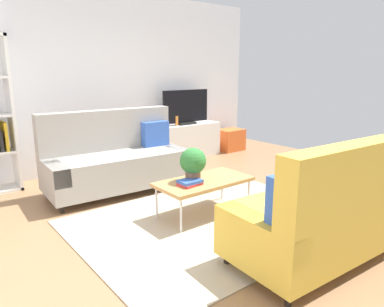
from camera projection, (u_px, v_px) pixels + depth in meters
The scene contains 15 objects.
ground_plane at pixel (209, 217), 4.09m from camera, with size 7.68×7.68×0.00m, color #936B47.
wall_far at pixel (99, 82), 5.90m from camera, with size 6.40×0.12×2.90m, color silver.
area_rug at pixel (212, 220), 3.98m from camera, with size 2.90×2.20×0.01m, color tan.
couch_beige at pixel (117, 159), 4.92m from camera, with size 1.94×0.94×1.10m.
couch_green at pixel (332, 209), 3.14m from camera, with size 1.95×0.96×1.10m.
coffee_table at pixel (204, 182), 4.07m from camera, with size 1.10×0.56×0.42m.
tv_console at pixel (185, 141), 6.82m from camera, with size 1.40×0.44×0.64m, color silver.
tv at pixel (186, 108), 6.66m from camera, with size 1.00×0.20×0.64m.
storage_trunk at pixel (230, 140), 7.42m from camera, with size 0.52×0.40×0.44m, color orange.
potted_plant at pixel (193, 163), 3.97m from camera, with size 0.30×0.30×0.38m.
table_book_0 at pixel (190, 184), 3.88m from camera, with size 0.24×0.18×0.03m, color red.
table_book_1 at pixel (190, 181), 3.88m from camera, with size 0.24×0.18×0.03m, color #3359B2.
vase_0 at pixel (158, 122), 6.41m from camera, with size 0.12×0.12×0.18m, color #B24C4C.
vase_1 at pixel (166, 121), 6.52m from camera, with size 0.11×0.11×0.18m, color #B24C4C.
bottle_0 at pixel (177, 121), 6.55m from camera, with size 0.06×0.06×0.18m, color orange.
Camera 1 is at (-2.51, -2.88, 1.65)m, focal length 33.41 mm.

